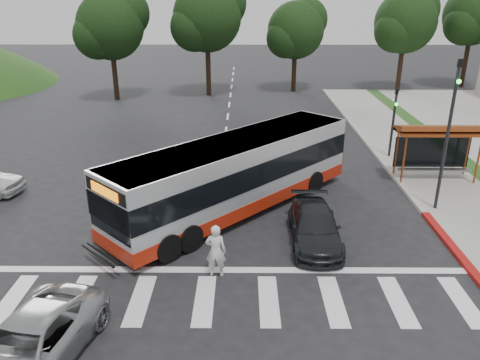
{
  "coord_description": "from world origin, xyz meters",
  "views": [
    {
      "loc": [
        1.2,
        -17.05,
        8.92
      ],
      "look_at": [
        1.06,
        1.03,
        1.6
      ],
      "focal_mm": 35.0,
      "sensor_mm": 36.0,
      "label": 1
    }
  ],
  "objects_px": {
    "transit_bus": "(236,176)",
    "silver_suv_south": "(28,346)",
    "dark_sedan": "(315,227)",
    "pedestrian": "(216,251)"
  },
  "relations": [
    {
      "from": "transit_bus",
      "to": "dark_sedan",
      "type": "xyz_separation_m",
      "value": [
        3.0,
        -2.79,
        -0.95
      ]
    },
    {
      "from": "transit_bus",
      "to": "dark_sedan",
      "type": "relative_size",
      "value": 2.78
    },
    {
      "from": "transit_bus",
      "to": "pedestrian",
      "type": "relative_size",
      "value": 6.49
    },
    {
      "from": "transit_bus",
      "to": "silver_suv_south",
      "type": "xyz_separation_m",
      "value": [
        -5.09,
        -9.33,
        -0.9
      ]
    },
    {
      "from": "transit_bus",
      "to": "dark_sedan",
      "type": "height_order",
      "value": "transit_bus"
    },
    {
      "from": "transit_bus",
      "to": "silver_suv_south",
      "type": "bearing_deg",
      "value": -74.46
    },
    {
      "from": "silver_suv_south",
      "to": "transit_bus",
      "type": "bearing_deg",
      "value": 73.04
    },
    {
      "from": "silver_suv_south",
      "to": "dark_sedan",
      "type": "bearing_deg",
      "value": 50.6
    },
    {
      "from": "pedestrian",
      "to": "silver_suv_south",
      "type": "relative_size",
      "value": 0.38
    },
    {
      "from": "dark_sedan",
      "to": "silver_suv_south",
      "type": "xyz_separation_m",
      "value": [
        -8.09,
        -6.54,
        0.05
      ]
    }
  ]
}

